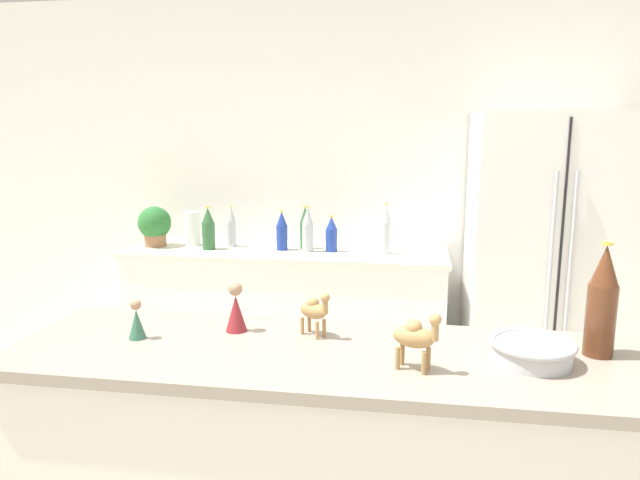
# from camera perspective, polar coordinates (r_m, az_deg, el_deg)

# --- Properties ---
(wall_back) EXTENTS (8.00, 0.06, 2.55)m
(wall_back) POSITION_cam_1_polar(r_m,az_deg,el_deg) (3.91, 5.25, 5.19)
(wall_back) COLOR white
(wall_back) RESTS_ON ground_plane
(back_counter) EXTENTS (2.07, 0.63, 0.90)m
(back_counter) POSITION_cam_1_polar(r_m,az_deg,el_deg) (3.83, -3.35, -7.50)
(back_counter) COLOR white
(back_counter) RESTS_ON ground_plane
(refrigerator) EXTENTS (0.87, 0.73, 1.76)m
(refrigerator) POSITION_cam_1_polar(r_m,az_deg,el_deg) (3.65, 21.47, -2.18)
(refrigerator) COLOR silver
(refrigerator) RESTS_ON ground_plane
(potted_plant) EXTENTS (0.22, 0.22, 0.27)m
(potted_plant) POSITION_cam_1_polar(r_m,az_deg,el_deg) (3.94, -16.20, 1.46)
(potted_plant) COLOR #9E6B47
(potted_plant) RESTS_ON back_counter
(paper_towel_roll) EXTENTS (0.11, 0.11, 0.23)m
(paper_towel_roll) POSITION_cam_1_polar(r_m,az_deg,el_deg) (3.92, -12.68, 1.14)
(paper_towel_roll) COLOR white
(paper_towel_roll) RESTS_ON back_counter
(back_bottle_0) EXTENTS (0.08, 0.08, 0.28)m
(back_bottle_0) POSITION_cam_1_polar(r_m,az_deg,el_deg) (3.75, -11.10, 1.08)
(back_bottle_0) COLOR #2D6033
(back_bottle_0) RESTS_ON back_counter
(back_bottle_1) EXTENTS (0.07, 0.07, 0.28)m
(back_bottle_1) POSITION_cam_1_polar(r_m,az_deg,el_deg) (3.71, -1.50, 1.20)
(back_bottle_1) COLOR #2D6033
(back_bottle_1) RESTS_ON back_counter
(back_bottle_2) EXTENTS (0.07, 0.07, 0.29)m
(back_bottle_2) POSITION_cam_1_polar(r_m,az_deg,el_deg) (3.61, -1.26, 1.02)
(back_bottle_2) COLOR #B2B7BC
(back_bottle_2) RESTS_ON back_counter
(back_bottle_3) EXTENTS (0.08, 0.08, 0.23)m
(back_bottle_3) POSITION_cam_1_polar(r_m,az_deg,el_deg) (3.62, 1.16, 0.56)
(back_bottle_3) COLOR navy
(back_bottle_3) RESTS_ON back_counter
(back_bottle_4) EXTENTS (0.06, 0.06, 0.32)m
(back_bottle_4) POSITION_cam_1_polar(r_m,az_deg,el_deg) (3.58, 6.61, 1.04)
(back_bottle_4) COLOR #B2B7BC
(back_bottle_4) RESTS_ON back_counter
(back_bottle_5) EXTENTS (0.07, 0.07, 0.26)m
(back_bottle_5) POSITION_cam_1_polar(r_m,az_deg,el_deg) (3.67, -3.84, 0.89)
(back_bottle_5) COLOR navy
(back_bottle_5) RESTS_ON back_counter
(back_bottle_6) EXTENTS (0.06, 0.06, 0.27)m
(back_bottle_6) POSITION_cam_1_polar(r_m,az_deg,el_deg) (3.83, -8.84, 1.30)
(back_bottle_6) COLOR #B2B7BC
(back_bottle_6) RESTS_ON back_counter
(wine_bottle) EXTENTS (0.08, 0.08, 0.33)m
(wine_bottle) POSITION_cam_1_polar(r_m,az_deg,el_deg) (1.82, 26.38, -5.57)
(wine_bottle) COLOR #562D19
(wine_bottle) RESTS_ON bar_counter
(fruit_bowl) EXTENTS (0.24, 0.24, 0.07)m
(fruit_bowl) POSITION_cam_1_polar(r_m,az_deg,el_deg) (1.73, 20.44, -10.27)
(fruit_bowl) COLOR #B7BABF
(fruit_bowl) RESTS_ON bar_counter
(camel_figurine) EXTENTS (0.14, 0.09, 0.17)m
(camel_figurine) POSITION_cam_1_polar(r_m,az_deg,el_deg) (1.57, 9.55, -9.42)
(camel_figurine) COLOR #A87F4C
(camel_figurine) RESTS_ON bar_counter
(camel_figurine_second) EXTENTS (0.11, 0.10, 0.15)m
(camel_figurine_second) POSITION_cam_1_polar(r_m,az_deg,el_deg) (1.81, -0.57, -6.97)
(camel_figurine_second) COLOR #A87F4C
(camel_figurine_second) RESTS_ON bar_counter
(wise_man_figurine_crimson) EXTENTS (0.07, 0.07, 0.16)m
(wise_man_figurine_crimson) POSITION_cam_1_polar(r_m,az_deg,el_deg) (1.87, -8.41, -6.95)
(wise_man_figurine_crimson) COLOR maroon
(wise_man_figurine_crimson) RESTS_ON bar_counter
(wise_man_figurine_purple) EXTENTS (0.05, 0.05, 0.13)m
(wise_man_figurine_purple) POSITION_cam_1_polar(r_m,az_deg,el_deg) (1.88, -17.86, -7.77)
(wise_man_figurine_purple) COLOR #33664C
(wise_man_figurine_purple) RESTS_ON bar_counter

